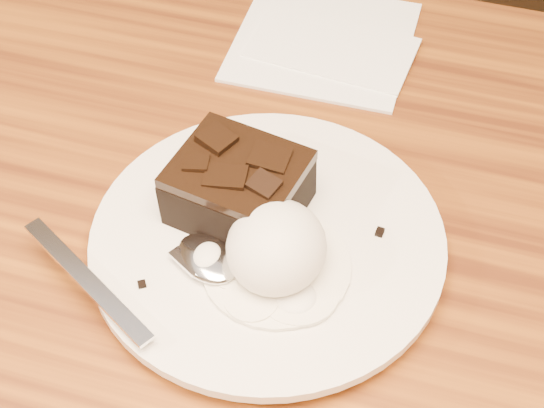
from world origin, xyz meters
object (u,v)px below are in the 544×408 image
(plate, at_px, (268,245))
(ice_cream_scoop, at_px, (276,247))
(spoon, at_px, (208,260))
(napkin, at_px, (323,40))
(brownie, at_px, (239,191))

(plate, height_order, ice_cream_scoop, ice_cream_scoop)
(spoon, height_order, napkin, spoon)
(spoon, bearing_deg, plate, -11.06)
(brownie, bearing_deg, plate, -33.94)
(brownie, height_order, ice_cream_scoop, ice_cream_scoop)
(ice_cream_scoop, xyz_separation_m, napkin, (-0.03, 0.25, -0.04))
(plate, xyz_separation_m, spoon, (-0.03, -0.03, 0.01))
(plate, xyz_separation_m, ice_cream_scoop, (0.01, -0.02, 0.03))
(plate, distance_m, spoon, 0.05)
(ice_cream_scoop, height_order, napkin, ice_cream_scoop)
(plate, relative_size, napkin, 1.62)
(plate, height_order, napkin, plate)
(plate, xyz_separation_m, brownie, (-0.02, 0.02, 0.03))
(ice_cream_scoop, relative_size, spoon, 0.36)
(plate, relative_size, spoon, 1.28)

